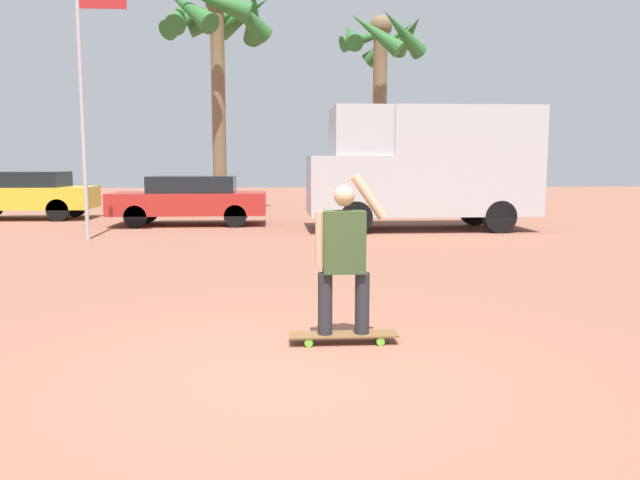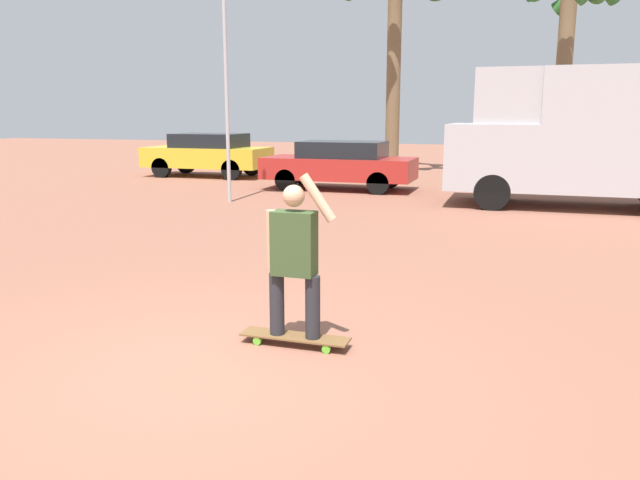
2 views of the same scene
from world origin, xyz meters
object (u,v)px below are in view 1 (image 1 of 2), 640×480
object	(u,v)px
person_skateboarder	(344,252)
palm_tree_center_background	(217,25)
camper_van	(425,164)
palm_tree_near_van	(381,57)
skateboard	(344,335)
parked_car_yellow	(24,194)
parked_car_red	(190,199)
flagpole	(86,83)

from	to	relation	value
person_skateboarder	palm_tree_center_background	xyz separation A→B (m)	(-2.66, 17.45, 5.74)
camper_van	palm_tree_near_van	bearing A→B (deg)	92.99
skateboard	palm_tree_center_background	bearing A→B (deg)	98.67
person_skateboarder	palm_tree_near_van	size ratio (longest dim) A/B	0.23
parked_car_yellow	palm_tree_center_background	distance (m)	8.85
person_skateboarder	camper_van	bearing A→B (deg)	72.30
skateboard	parked_car_red	world-z (taller)	parked_car_red
camper_van	palm_tree_center_background	distance (m)	10.55
palm_tree_center_background	parked_car_red	bearing A→B (deg)	-93.71
skateboard	palm_tree_near_van	size ratio (longest dim) A/B	0.16
parked_car_red	camper_van	bearing A→B (deg)	-14.69
camper_van	skateboard	bearing A→B (deg)	-107.69
parked_car_yellow	flagpole	distance (m)	7.11
camper_van	palm_tree_near_van	world-z (taller)	palm_tree_near_van
parked_car_red	parked_car_yellow	world-z (taller)	parked_car_yellow
parked_car_yellow	palm_tree_near_van	size ratio (longest dim) A/B	0.63
camper_van	parked_car_red	distance (m)	6.58
palm_tree_near_van	palm_tree_center_background	distance (m)	6.10
flagpole	palm_tree_near_van	bearing A→B (deg)	41.78
parked_car_red	flagpole	distance (m)	4.64
skateboard	flagpole	distance (m)	10.45
parked_car_red	palm_tree_near_van	bearing A→B (deg)	31.45
parked_car_red	palm_tree_center_background	size ratio (longest dim) A/B	0.53
camper_van	palm_tree_near_van	distance (m)	6.44
skateboard	camper_van	size ratio (longest dim) A/B	0.18
palm_tree_near_van	flagpole	world-z (taller)	palm_tree_near_van
camper_van	palm_tree_near_van	xyz separation A→B (m)	(-0.28, 5.33, 3.60)
person_skateboarder	parked_car_red	world-z (taller)	person_skateboarder
parked_car_red	parked_car_yellow	xyz separation A→B (m)	(-5.39, 2.21, 0.06)
palm_tree_near_van	flagpole	xyz separation A→B (m)	(-7.80, -6.97, -1.82)
person_skateboarder	palm_tree_center_background	distance (m)	18.56
skateboard	flagpole	bearing A→B (deg)	119.07
camper_van	parked_car_red	size ratio (longest dim) A/B	1.36
parked_car_red	palm_tree_near_van	distance (m)	8.40
person_skateboarder	flagpole	bearing A→B (deg)	119.07
skateboard	parked_car_red	distance (m)	12.31
person_skateboarder	camper_van	distance (m)	10.81
parked_car_yellow	flagpole	bearing A→B (deg)	-56.72
camper_van	parked_car_yellow	world-z (taller)	camper_van
skateboard	flagpole	world-z (taller)	flagpole
skateboard	palm_tree_center_background	distance (m)	18.83
person_skateboarder	flagpole	xyz separation A→B (m)	(-4.80, 8.63, 2.59)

